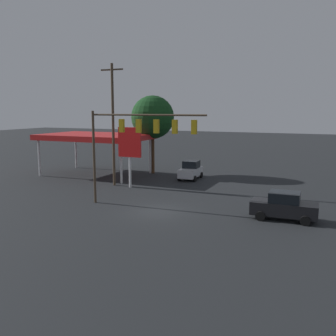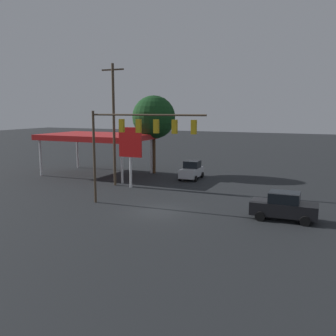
{
  "view_description": "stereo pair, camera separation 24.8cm",
  "coord_description": "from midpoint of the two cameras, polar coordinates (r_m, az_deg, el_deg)",
  "views": [
    {
      "loc": [
        -11.57,
        24.23,
        7.45
      ],
      "look_at": [
        0.0,
        -2.0,
        2.97
      ],
      "focal_mm": 40.0,
      "sensor_mm": 36.0,
      "label": 1
    },
    {
      "loc": [
        -11.79,
        24.13,
        7.45
      ],
      "look_at": [
        0.0,
        -2.0,
        2.97
      ],
      "focal_mm": 40.0,
      "sensor_mm": 36.0,
      "label": 2
    }
  ],
  "objects": [
    {
      "name": "ground_plane",
      "position": [
        27.87,
        -1.93,
        -6.63
      ],
      "size": [
        200.0,
        200.0,
        0.0
      ],
      "primitive_type": "plane",
      "color": "black"
    },
    {
      "name": "price_sign",
      "position": [
        35.96,
        -6.06,
        3.54
      ],
      "size": [
        2.38,
        0.27,
        5.8
      ],
      "color": "silver",
      "rests_on": "ground"
    },
    {
      "name": "traffic_signal_assembly",
      "position": [
        28.15,
        -4.89,
        5.32
      ],
      "size": [
        9.46,
        0.43,
        7.37
      ],
      "color": "#473828",
      "rests_on": "ground"
    },
    {
      "name": "sedan_far",
      "position": [
        26.77,
        17.02,
        -5.57
      ],
      "size": [
        4.44,
        2.14,
        1.93
      ],
      "rotation": [
        0.0,
        0.0,
        0.02
      ],
      "color": "black",
      "rests_on": "ground"
    },
    {
      "name": "utility_pole",
      "position": [
        36.96,
        -8.57,
        6.85
      ],
      "size": [
        2.4,
        0.26,
        11.81
      ],
      "color": "#473828",
      "rests_on": "ground"
    },
    {
      "name": "hatchback_crossing",
      "position": [
        40.57,
        3.3,
        -0.36
      ],
      "size": [
        2.11,
        3.88,
        1.97
      ],
      "rotation": [
        0.0,
        0.0,
        1.62
      ],
      "color": "silver",
      "rests_on": "ground"
    },
    {
      "name": "street_tree",
      "position": [
        43.76,
        -2.51,
        7.72
      ],
      "size": [
        5.0,
        5.0,
        9.09
      ],
      "color": "#4C331E",
      "rests_on": "ground"
    },
    {
      "name": "gas_station_canopy",
      "position": [
        43.72,
        -11.17,
        4.65
      ],
      "size": [
        11.92,
        7.9,
        4.69
      ],
      "color": "red",
      "rests_on": "ground"
    }
  ]
}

